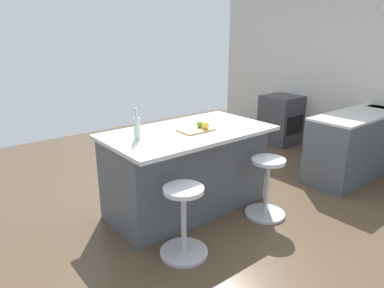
{
  "coord_description": "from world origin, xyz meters",
  "views": [
    {
      "loc": [
        2.51,
        2.82,
        1.93
      ],
      "look_at": [
        0.29,
        0.05,
        0.79
      ],
      "focal_mm": 32.66,
      "sensor_mm": 36.0,
      "label": 1
    }
  ],
  "objects_px": {
    "kitchen_island": "(187,169)",
    "stool_middle": "(184,223)",
    "apple_green": "(200,124)",
    "water_bottle": "(137,127)",
    "apple_yellow": "(206,125)",
    "oven_range": "(281,120)",
    "stool_by_window": "(267,189)",
    "cutting_board": "(196,130)"
  },
  "relations": [
    {
      "from": "stool_by_window",
      "to": "apple_green",
      "type": "distance_m",
      "value": 1.01
    },
    {
      "from": "stool_middle",
      "to": "apple_yellow",
      "type": "xyz_separation_m",
      "value": [
        -0.69,
        -0.51,
        0.68
      ]
    },
    {
      "from": "cutting_board",
      "to": "apple_yellow",
      "type": "relative_size",
      "value": 4.61
    },
    {
      "from": "kitchen_island",
      "to": "apple_yellow",
      "type": "relative_size",
      "value": 23.02
    },
    {
      "from": "apple_yellow",
      "to": "water_bottle",
      "type": "distance_m",
      "value": 0.75
    },
    {
      "from": "stool_middle",
      "to": "cutting_board",
      "type": "relative_size",
      "value": 1.83
    },
    {
      "from": "kitchen_island",
      "to": "apple_yellow",
      "type": "xyz_separation_m",
      "value": [
        -0.13,
        0.17,
        0.52
      ]
    },
    {
      "from": "oven_range",
      "to": "stool_middle",
      "type": "bearing_deg",
      "value": 24.75
    },
    {
      "from": "kitchen_island",
      "to": "stool_by_window",
      "type": "distance_m",
      "value": 0.9
    },
    {
      "from": "stool_middle",
      "to": "cutting_board",
      "type": "distance_m",
      "value": 1.05
    },
    {
      "from": "stool_by_window",
      "to": "water_bottle",
      "type": "height_order",
      "value": "water_bottle"
    },
    {
      "from": "kitchen_island",
      "to": "water_bottle",
      "type": "relative_size",
      "value": 5.76
    },
    {
      "from": "oven_range",
      "to": "cutting_board",
      "type": "xyz_separation_m",
      "value": [
        2.8,
        1.0,
        0.51
      ]
    },
    {
      "from": "kitchen_island",
      "to": "cutting_board",
      "type": "height_order",
      "value": "cutting_board"
    },
    {
      "from": "oven_range",
      "to": "apple_green",
      "type": "bearing_deg",
      "value": 19.67
    },
    {
      "from": "stool_by_window",
      "to": "apple_yellow",
      "type": "height_order",
      "value": "apple_yellow"
    },
    {
      "from": "oven_range",
      "to": "stool_middle",
      "type": "xyz_separation_m",
      "value": [
        3.41,
        1.57,
        -0.12
      ]
    },
    {
      "from": "stool_middle",
      "to": "apple_yellow",
      "type": "relative_size",
      "value": 8.45
    },
    {
      "from": "cutting_board",
      "to": "water_bottle",
      "type": "bearing_deg",
      "value": -9.98
    },
    {
      "from": "oven_range",
      "to": "water_bottle",
      "type": "distance_m",
      "value": 3.61
    },
    {
      "from": "apple_green",
      "to": "stool_middle",
      "type": "bearing_deg",
      "value": 41.16
    },
    {
      "from": "apple_green",
      "to": "water_bottle",
      "type": "relative_size",
      "value": 0.24
    },
    {
      "from": "oven_range",
      "to": "stool_by_window",
      "type": "bearing_deg",
      "value": 34.59
    },
    {
      "from": "kitchen_island",
      "to": "stool_middle",
      "type": "bearing_deg",
      "value": 50.39
    },
    {
      "from": "kitchen_island",
      "to": "apple_green",
      "type": "height_order",
      "value": "apple_green"
    },
    {
      "from": "oven_range",
      "to": "stool_by_window",
      "type": "distance_m",
      "value": 2.77
    },
    {
      "from": "kitchen_island",
      "to": "stool_middle",
      "type": "relative_size",
      "value": 2.73
    },
    {
      "from": "cutting_board",
      "to": "kitchen_island",
      "type": "bearing_deg",
      "value": -66.48
    },
    {
      "from": "stool_middle",
      "to": "water_bottle",
      "type": "relative_size",
      "value": 2.11
    },
    {
      "from": "oven_range",
      "to": "apple_yellow",
      "type": "xyz_separation_m",
      "value": [
        2.72,
        1.06,
        0.56
      ]
    },
    {
      "from": "cutting_board",
      "to": "apple_green",
      "type": "distance_m",
      "value": 0.09
    },
    {
      "from": "water_bottle",
      "to": "stool_by_window",
      "type": "bearing_deg",
      "value": 149.36
    },
    {
      "from": "stool_by_window",
      "to": "cutting_board",
      "type": "relative_size",
      "value": 1.83
    },
    {
      "from": "stool_by_window",
      "to": "stool_middle",
      "type": "distance_m",
      "value": 1.13
    },
    {
      "from": "cutting_board",
      "to": "apple_green",
      "type": "height_order",
      "value": "apple_green"
    },
    {
      "from": "kitchen_island",
      "to": "apple_yellow",
      "type": "distance_m",
      "value": 0.56
    },
    {
      "from": "apple_green",
      "to": "kitchen_island",
      "type": "bearing_deg",
      "value": -35.95
    },
    {
      "from": "water_bottle",
      "to": "apple_yellow",
      "type": "bearing_deg",
      "value": 166.3
    },
    {
      "from": "stool_middle",
      "to": "water_bottle",
      "type": "xyz_separation_m",
      "value": [
        0.03,
        -0.69,
        0.74
      ]
    },
    {
      "from": "stool_middle",
      "to": "water_bottle",
      "type": "bearing_deg",
      "value": -87.16
    },
    {
      "from": "kitchen_island",
      "to": "apple_yellow",
      "type": "bearing_deg",
      "value": 126.54
    },
    {
      "from": "apple_yellow",
      "to": "water_bottle",
      "type": "height_order",
      "value": "water_bottle"
    }
  ]
}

